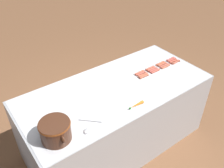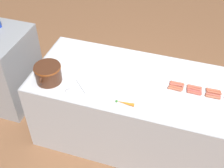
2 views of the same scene
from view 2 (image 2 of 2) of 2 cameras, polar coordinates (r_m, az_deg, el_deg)
name	(u,v)px [view 2 (image 2 of 2)]	position (r m, az deg, el deg)	size (l,w,h in m)	color
ground_plane	(133,134)	(3.69, 3.96, -9.60)	(20.00, 20.00, 0.00)	brown
griddle_counter	(134,110)	(3.36, 4.32, -4.92)	(1.00, 2.17, 0.89)	#ADAFB5
hot_dog_1	(213,97)	(3.00, 18.75, -2.36)	(0.03, 0.15, 0.03)	#B15C41
hot_dog_2	(194,93)	(2.99, 15.47, -1.65)	(0.03, 0.15, 0.03)	#B64F3E
hot_dog_3	(175,89)	(2.98, 11.96, -0.94)	(0.03, 0.15, 0.03)	#B35A40
hot_dog_5	(213,95)	(3.02, 18.80, -1.97)	(0.03, 0.15, 0.03)	#B65545
hot_dog_6	(194,91)	(3.01, 15.47, -1.26)	(0.03, 0.15, 0.03)	#B54F46
hot_dog_7	(176,87)	(3.01, 12.16, -0.58)	(0.03, 0.15, 0.03)	#BC593D
hot_dog_9	(214,92)	(3.05, 18.91, -1.53)	(0.03, 0.15, 0.03)	#BB583D
hot_dog_10	(194,89)	(3.03, 15.46, -0.88)	(0.03, 0.15, 0.03)	#BB5541
hot_dog_11	(176,85)	(3.03, 12.24, -0.15)	(0.03, 0.15, 0.03)	#BB5545
hot_dog_13	(213,90)	(3.07, 18.84, -1.13)	(0.03, 0.15, 0.03)	#B75A3E
hot_dog_14	(194,87)	(3.05, 15.50, -0.50)	(0.03, 0.15, 0.03)	#BA5942
hot_dog_15	(177,83)	(3.05, 12.38, 0.17)	(0.03, 0.15, 0.03)	#BA563E
bean_pot	(48,72)	(3.03, -12.16, 2.18)	(0.34, 0.27, 0.18)	#472616
serving_spoon	(72,89)	(2.95, -7.61, -0.95)	(0.22, 0.22, 0.02)	#B7B7BC
carrot	(125,103)	(2.78, 2.47, -3.63)	(0.04, 0.18, 0.03)	orange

